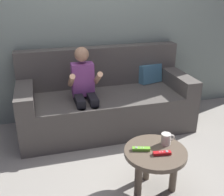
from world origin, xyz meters
name	(u,v)px	position (x,y,z in m)	size (l,w,h in m)	color
ground_plane	(121,184)	(0.00, 0.00, 0.00)	(10.38, 10.38, 0.00)	#9E998E
wall_back	(85,17)	(0.00, 1.45, 1.25)	(5.19, 0.05, 2.50)	gray
couch	(106,102)	(0.14, 1.06, 0.32)	(1.96, 0.80, 0.91)	#56514C
person_seated_on_couch	(85,89)	(-0.14, 0.88, 0.58)	(0.33, 0.41, 1.00)	black
coffee_table	(155,158)	(0.24, -0.13, 0.32)	(0.50, 0.50, 0.39)	brown
game_remote_red_near_edge	(162,153)	(0.26, -0.20, 0.41)	(0.14, 0.06, 0.03)	red
game_remote_lime_center	(141,149)	(0.13, -0.11, 0.41)	(0.14, 0.07, 0.03)	#72C638
coffee_mug	(166,139)	(0.36, -0.08, 0.44)	(0.12, 0.08, 0.09)	silver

